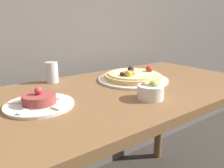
# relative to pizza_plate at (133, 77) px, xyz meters

# --- Properties ---
(dining_table) EXTENTS (1.44, 0.70, 0.76)m
(dining_table) POSITION_rel_pizza_plate_xyz_m (-0.17, -0.07, -0.12)
(dining_table) COLOR brown
(dining_table) RESTS_ON ground_plane
(pizza_plate) EXTENTS (0.36, 0.36, 0.07)m
(pizza_plate) POSITION_rel_pizza_plate_xyz_m (0.00, 0.00, 0.00)
(pizza_plate) COLOR silver
(pizza_plate) RESTS_ON dining_table
(tartare_plate) EXTENTS (0.24, 0.24, 0.07)m
(tartare_plate) POSITION_rel_pizza_plate_xyz_m (-0.51, -0.07, -0.00)
(tartare_plate) COLOR silver
(tartare_plate) RESTS_ON dining_table
(small_bowl) EXTENTS (0.10, 0.10, 0.07)m
(small_bowl) POSITION_rel_pizza_plate_xyz_m (-0.14, -0.25, 0.01)
(small_bowl) COLOR white
(small_bowl) RESTS_ON dining_table
(drinking_glass) EXTENTS (0.06, 0.06, 0.10)m
(drinking_glass) POSITION_rel_pizza_plate_xyz_m (-0.35, 0.21, 0.03)
(drinking_glass) COLOR silver
(drinking_glass) RESTS_ON dining_table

